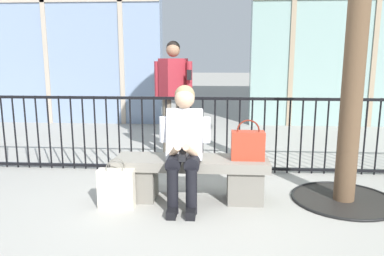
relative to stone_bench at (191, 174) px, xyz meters
The scene contains 7 objects.
ground_plane 0.27m from the stone_bench, ahead, with size 60.00×60.00×0.00m, color #9E9B93.
stone_bench is the anchor object (origin of this frame).
seated_person_with_phone 0.41m from the stone_bench, 116.28° to the right, with size 0.52×0.66×1.21m.
handbag_on_bench 0.67m from the stone_bench, ahead, with size 0.34×0.16×0.42m.
shopping_bag 0.78m from the stone_bench, 159.04° to the right, with size 0.36×0.13×0.50m.
bystander_at_railing 1.87m from the stone_bench, 102.72° to the left, with size 0.55×0.43×1.71m.
plaza_railing 1.00m from the stone_bench, 90.00° to the left, with size 9.63×0.04×0.98m.
Camera 1 is at (0.26, -3.74, 1.50)m, focal length 34.84 mm.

